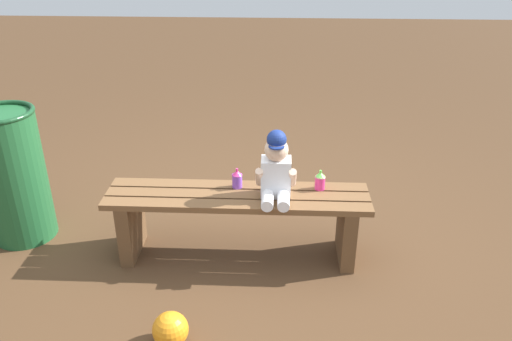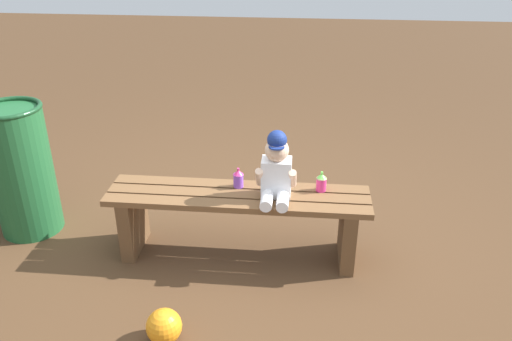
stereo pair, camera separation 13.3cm
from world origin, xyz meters
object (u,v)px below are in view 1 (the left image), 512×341
object	(u,v)px
park_bench	(238,214)
sippy_cup_left	(237,179)
child_figure	(276,169)
sippy_cup_right	(320,180)
trash_bin	(14,175)
toy_ball	(170,330)

from	to	relation	value
park_bench	sippy_cup_left	distance (m)	0.21
sippy_cup_left	child_figure	bearing A→B (deg)	-23.39
child_figure	sippy_cup_right	xyz separation A→B (m)	(0.26, 0.10, -0.12)
park_bench	sippy_cup_left	bearing A→B (deg)	94.52
trash_bin	toy_ball	bearing A→B (deg)	-38.85
sippy_cup_left	trash_bin	world-z (taller)	trash_bin
sippy_cup_right	trash_bin	world-z (taller)	trash_bin
child_figure	trash_bin	size ratio (longest dim) A/B	0.47
park_bench	toy_ball	distance (m)	0.83
sippy_cup_left	trash_bin	distance (m)	1.41
park_bench	trash_bin	xyz separation A→B (m)	(-1.41, 0.16, 0.14)
toy_ball	trash_bin	distance (m)	1.50
sippy_cup_left	toy_ball	bearing A→B (deg)	-107.53
child_figure	sippy_cup_right	world-z (taller)	child_figure
park_bench	sippy_cup_right	world-z (taller)	sippy_cup_right
sippy_cup_left	toy_ball	distance (m)	0.97
park_bench	child_figure	size ratio (longest dim) A/B	3.82
sippy_cup_right	toy_ball	distance (m)	1.20
park_bench	sippy_cup_right	size ratio (longest dim) A/B	12.46
child_figure	sippy_cup_left	size ratio (longest dim) A/B	3.26
sippy_cup_left	trash_bin	bearing A→B (deg)	176.88
park_bench	trash_bin	size ratio (longest dim) A/B	1.79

